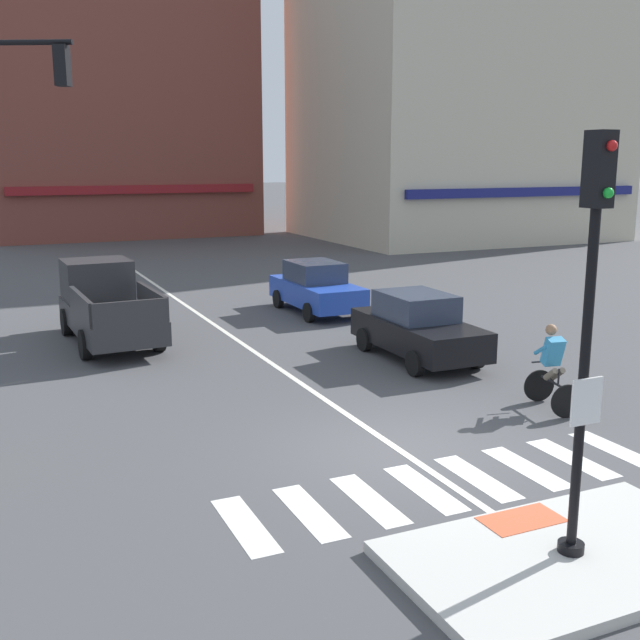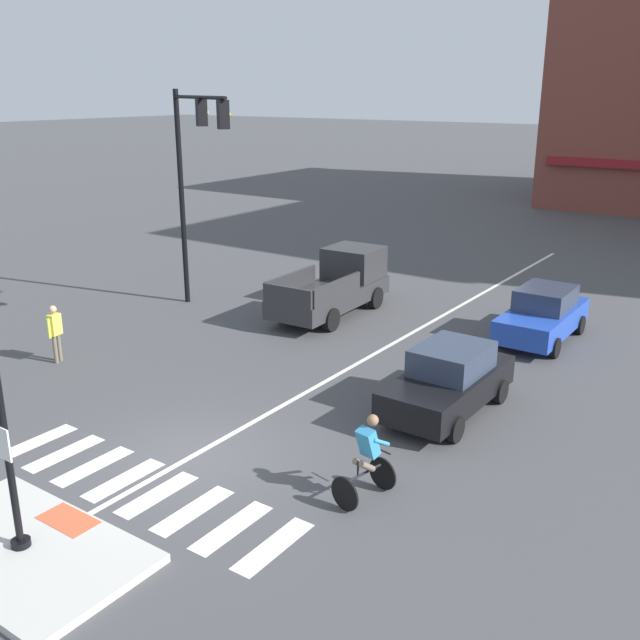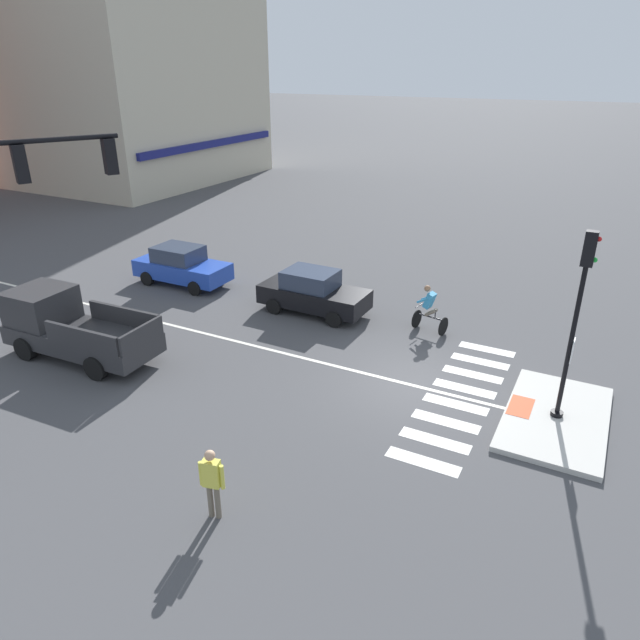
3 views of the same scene
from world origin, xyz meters
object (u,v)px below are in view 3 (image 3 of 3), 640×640
at_px(signal_pole, 577,311).
at_px(car_black_eastbound_mid, 313,292).
at_px(pickup_truck_charcoal_westbound_far, 70,327).
at_px(pedestrian_at_curb_left, 212,479).
at_px(car_blue_eastbound_far, 182,266).
at_px(cyclist, 429,308).

distance_m(signal_pole, car_black_eastbound_mid, 10.04).
bearing_deg(signal_pole, car_black_eastbound_mid, 69.63).
height_order(pickup_truck_charcoal_westbound_far, pedestrian_at_curb_left, pickup_truck_charcoal_westbound_far).
distance_m(signal_pole, pickup_truck_charcoal_westbound_far, 14.91).
distance_m(car_blue_eastbound_far, pedestrian_at_curb_left, 14.37).
height_order(signal_pole, pedestrian_at_curb_left, signal_pole).
bearing_deg(cyclist, pedestrian_at_curb_left, 174.39).
xyz_separation_m(car_blue_eastbound_far, car_black_eastbound_mid, (-0.12, -6.41, 0.00)).
bearing_deg(pickup_truck_charcoal_westbound_far, car_black_eastbound_mid, -38.15).
bearing_deg(car_black_eastbound_mid, pedestrian_at_curb_left, -162.44).
bearing_deg(signal_pole, cyclist, 51.43).
relative_size(car_black_eastbound_mid, pickup_truck_charcoal_westbound_far, 0.80).
xyz_separation_m(signal_pole, pickup_truck_charcoal_westbound_far, (-3.27, 14.38, -2.18)).
relative_size(car_black_eastbound_mid, cyclist, 2.45).
bearing_deg(pickup_truck_charcoal_westbound_far, pedestrian_at_curb_left, -113.98).
xyz_separation_m(car_blue_eastbound_far, cyclist, (0.29, -10.78, 0.06)).
bearing_deg(pedestrian_at_curb_left, signal_pole, -39.57).
xyz_separation_m(car_blue_eastbound_far, pickup_truck_charcoal_westbound_far, (-6.78, -1.17, 0.17)).
distance_m(pickup_truck_charcoal_westbound_far, pedestrian_at_curb_left, 9.35).
xyz_separation_m(cyclist, pedestrian_at_curb_left, (-10.87, 1.07, 0.11)).
xyz_separation_m(signal_pole, pedestrian_at_curb_left, (-7.07, 5.84, -2.17)).
distance_m(car_black_eastbound_mid, pedestrian_at_curb_left, 10.98).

